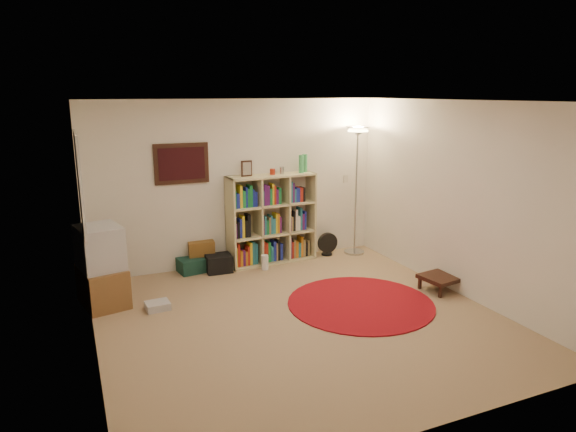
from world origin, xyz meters
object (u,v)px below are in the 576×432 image
at_px(suitcase, 199,263).
at_px(side_table, 440,278).
at_px(floor_lamp, 357,149).
at_px(floor_fan, 327,244).
at_px(bookshelf, 270,220).
at_px(tv_stand, 102,267).

height_order(suitcase, side_table, suitcase).
bearing_deg(floor_lamp, floor_fan, 171.81).
height_order(bookshelf, floor_lamp, floor_lamp).
bearing_deg(suitcase, bookshelf, -11.84).
distance_m(suitcase, side_table, 3.47).
height_order(floor_fan, suitcase, floor_fan).
distance_m(floor_lamp, side_table, 2.45).
height_order(bookshelf, side_table, bookshelf).
relative_size(bookshelf, floor_lamp, 0.80).
bearing_deg(floor_lamp, bookshelf, 174.41).
xyz_separation_m(floor_lamp, side_table, (0.20, -1.89, -1.55)).
relative_size(bookshelf, tv_stand, 1.63).
relative_size(bookshelf, side_table, 3.24).
relative_size(suitcase, side_table, 1.37).
bearing_deg(floor_fan, floor_lamp, -7.93).
height_order(floor_fan, tv_stand, tv_stand).
distance_m(floor_lamp, floor_fan, 1.60).
distance_m(floor_lamp, tv_stand, 4.19).
distance_m(floor_fan, suitcase, 2.09).
xyz_separation_m(tv_stand, suitcase, (1.41, 0.81, -0.38)).
distance_m(bookshelf, tv_stand, 2.64).
height_order(tv_stand, side_table, tv_stand).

